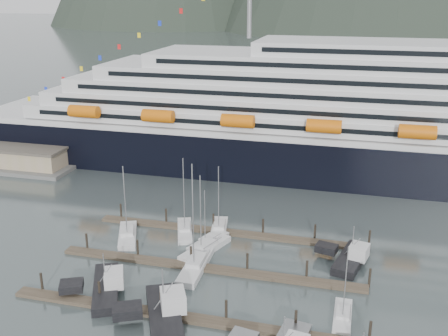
% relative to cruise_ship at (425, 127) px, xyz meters
% --- Properties ---
extents(ground, '(1600.00, 1600.00, 0.00)m').
position_rel_cruise_ship_xyz_m(ground, '(-30.03, -54.94, -12.04)').
color(ground, '#4D5B5A').
rests_on(ground, ground).
extents(cruise_ship, '(210.00, 30.40, 50.30)m').
position_rel_cruise_ship_xyz_m(cruise_ship, '(0.00, 0.00, 0.00)').
color(cruise_ship, black).
rests_on(cruise_ship, ground).
extents(dock_near, '(48.18, 2.28, 3.20)m').
position_rel_cruise_ship_xyz_m(dock_near, '(-34.95, -64.89, -11.73)').
color(dock_near, '#43392B').
rests_on(dock_near, ground).
extents(dock_mid, '(48.18, 2.28, 3.20)m').
position_rel_cruise_ship_xyz_m(dock_mid, '(-34.95, -51.89, -11.73)').
color(dock_mid, '#43392B').
rests_on(dock_mid, ground).
extents(dock_far, '(48.18, 2.28, 3.20)m').
position_rel_cruise_ship_xyz_m(dock_far, '(-34.95, -38.89, -11.73)').
color(dock_far, '#43392B').
rests_on(dock_far, ground).
extents(sailboat_a, '(6.44, 10.28, 14.04)m').
position_rel_cruise_ship_xyz_m(sailboat_a, '(-51.43, -45.12, -11.60)').
color(sailboat_a, silver).
rests_on(sailboat_a, ground).
extents(sailboat_b, '(6.45, 11.14, 14.09)m').
position_rel_cruise_ship_xyz_m(sailboat_b, '(-37.06, -46.38, -11.61)').
color(sailboat_b, silver).
rests_on(sailboat_b, ground).
extents(sailboat_c, '(5.44, 9.06, 10.46)m').
position_rel_cruise_ship_xyz_m(sailboat_c, '(-37.24, -43.89, -11.65)').
color(sailboat_c, silver).
rests_on(sailboat_c, ground).
extents(sailboat_d, '(3.21, 12.44, 17.93)m').
position_rel_cruise_ship_xyz_m(sailboat_d, '(-36.84, -51.92, -11.58)').
color(sailboat_d, silver).
rests_on(sailboat_d, ground).
extents(sailboat_e, '(5.48, 9.65, 14.63)m').
position_rel_cruise_ship_xyz_m(sailboat_e, '(-42.52, -40.70, -11.62)').
color(sailboat_e, silver).
rests_on(sailboat_e, ground).
extents(sailboat_f, '(4.19, 9.30, 12.99)m').
position_rel_cruise_ship_xyz_m(sailboat_f, '(-36.81, -38.54, -11.62)').
color(sailboat_f, silver).
rests_on(sailboat_f, ground).
extents(sailboat_h, '(2.27, 7.76, 11.38)m').
position_rel_cruise_ship_xyz_m(sailboat_h, '(-14.38, -59.94, -11.65)').
color(sailboat_h, silver).
rests_on(sailboat_h, ground).
extents(trawler_a, '(10.37, 12.55, 6.73)m').
position_rel_cruise_ship_xyz_m(trawler_a, '(-47.36, -61.72, -11.17)').
color(trawler_a, black).
rests_on(trawler_a, ground).
extents(trawler_b, '(10.99, 12.81, 8.03)m').
position_rel_cruise_ship_xyz_m(trawler_b, '(-37.11, -65.53, -11.05)').
color(trawler_b, black).
rests_on(trawler_b, ground).
extents(trawler_e, '(8.81, 11.23, 6.95)m').
position_rel_cruise_ship_xyz_m(trawler_e, '(-13.85, -44.19, -11.15)').
color(trawler_e, black).
rests_on(trawler_e, ground).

